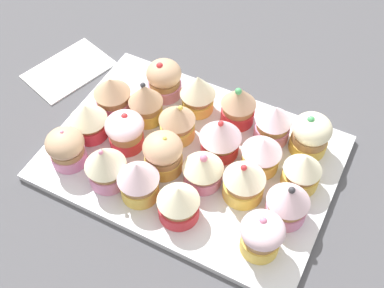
{
  "coord_description": "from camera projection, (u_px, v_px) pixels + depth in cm",
  "views": [
    {
      "loc": [
        -21.34,
        41.53,
        64.53
      ],
      "look_at": [
        0.0,
        0.0,
        4.2
      ],
      "focal_mm": 45.85,
      "sensor_mm": 36.0,
      "label": 1
    }
  ],
  "objects": [
    {
      "name": "ground_plane",
      "position": [
        192.0,
        165.0,
        0.81
      ],
      "size": [
        180.0,
        180.0,
        3.0
      ],
      "primitive_type": "cube",
      "color": "#4C4C51"
    },
    {
      "name": "baking_tray",
      "position": [
        192.0,
        158.0,
        0.79
      ],
      "size": [
        44.92,
        31.8,
        1.2
      ],
      "color": "silver",
      "rests_on": "ground_plane"
    },
    {
      "name": "cupcake_0",
      "position": [
        311.0,
        134.0,
        0.77
      ],
      "size": [
        6.19,
        6.19,
        7.49
      ],
      "color": "#EFC651",
      "rests_on": "baking_tray"
    },
    {
      "name": "cupcake_1",
      "position": [
        273.0,
        123.0,
        0.78
      ],
      "size": [
        5.84,
        5.84,
        7.15
      ],
      "color": "pink",
      "rests_on": "baking_tray"
    },
    {
      "name": "cupcake_2",
      "position": [
        239.0,
        104.0,
        0.8
      ],
      "size": [
        5.82,
        5.82,
        7.99
      ],
      "color": "#D1333D",
      "rests_on": "baking_tray"
    },
    {
      "name": "cupcake_3",
      "position": [
        198.0,
        92.0,
        0.82
      ],
      "size": [
        6.02,
        6.02,
        7.57
      ],
      "color": "#EFC651",
      "rests_on": "baking_tray"
    },
    {
      "name": "cupcake_4",
      "position": [
        164.0,
        79.0,
        0.84
      ],
      "size": [
        6.07,
        6.07,
        7.4
      ],
      "color": "pink",
      "rests_on": "baking_tray"
    },
    {
      "name": "cupcake_5",
      "position": [
        302.0,
        170.0,
        0.73
      ],
      "size": [
        5.77,
        5.77,
        6.83
      ],
      "color": "#EFC651",
      "rests_on": "baking_tray"
    },
    {
      "name": "cupcake_6",
      "position": [
        262.0,
        153.0,
        0.75
      ],
      "size": [
        6.23,
        6.23,
        6.62
      ],
      "color": "#EFC651",
      "rests_on": "baking_tray"
    },
    {
      "name": "cupcake_7",
      "position": [
        221.0,
        135.0,
        0.76
      ],
      "size": [
        6.7,
        6.7,
        7.86
      ],
      "color": "#D1333D",
      "rests_on": "baking_tray"
    },
    {
      "name": "cupcake_8",
      "position": [
        177.0,
        121.0,
        0.78
      ],
      "size": [
        5.94,
        5.94,
        7.11
      ],
      "color": "#EFC651",
      "rests_on": "baking_tray"
    },
    {
      "name": "cupcake_9",
      "position": [
        146.0,
        102.0,
        0.8
      ],
      "size": [
        5.74,
        5.74,
        8.0
      ],
      "color": "#EFC651",
      "rests_on": "baking_tray"
    },
    {
      "name": "cupcake_10",
      "position": [
        112.0,
        94.0,
        0.82
      ],
      "size": [
        6.26,
        6.26,
        7.32
      ],
      "color": "pink",
      "rests_on": "baking_tray"
    },
    {
      "name": "cupcake_11",
      "position": [
        288.0,
        201.0,
        0.69
      ],
      "size": [
        6.24,
        6.24,
        7.86
      ],
      "color": "pink",
      "rests_on": "baking_tray"
    },
    {
      "name": "cupcake_12",
      "position": [
        244.0,
        180.0,
        0.71
      ],
      "size": [
        6.32,
        6.32,
        7.67
      ],
      "color": "#EFC651",
      "rests_on": "baking_tray"
    },
    {
      "name": "cupcake_13",
      "position": [
        203.0,
        168.0,
        0.73
      ],
      "size": [
        6.28,
        6.28,
        6.94
      ],
      "color": "pink",
      "rests_on": "baking_tray"
    },
    {
      "name": "cupcake_14",
      "position": [
        163.0,
        154.0,
        0.74
      ],
      "size": [
        6.13,
        6.13,
        7.22
      ],
      "color": "#EFC651",
      "rests_on": "baking_tray"
    },
    {
      "name": "cupcake_15",
      "position": [
        125.0,
        131.0,
        0.77
      ],
      "size": [
        6.23,
        6.23,
        6.7
      ],
      "color": "#D1333D",
      "rests_on": "baking_tray"
    },
    {
      "name": "cupcake_16",
      "position": [
        88.0,
        119.0,
        0.79
      ],
      "size": [
        6.21,
        6.21,
        6.82
      ],
      "color": "#D1333D",
      "rests_on": "baking_tray"
    },
    {
      "name": "cupcake_17",
      "position": [
        262.0,
        235.0,
        0.66
      ],
      "size": [
        6.14,
        6.14,
        7.16
      ],
      "color": "#EFC651",
      "rests_on": "baking_tray"
    },
    {
      "name": "cupcake_18",
      "position": [
        178.0,
        201.0,
        0.69
      ],
      "size": [
        6.2,
        6.2,
        6.94
      ],
      "color": "#D1333D",
      "rests_on": "baking_tray"
    },
    {
      "name": "cupcake_19",
      "position": [
        138.0,
        179.0,
        0.71
      ],
      "size": [
        6.26,
        6.26,
        7.72
      ],
      "color": "#EFC651",
      "rests_on": "baking_tray"
    },
    {
      "name": "cupcake_20",
      "position": [
        105.0,
        165.0,
        0.72
      ],
      "size": [
        6.32,
        6.32,
        8.19
      ],
      "color": "pink",
      "rests_on": "baking_tray"
    },
    {
      "name": "cupcake_21",
      "position": [
        66.0,
        148.0,
        0.75
      ],
      "size": [
        6.05,
        6.05,
        6.64
      ],
      "color": "pink",
      "rests_on": "baking_tray"
    },
    {
      "name": "napkin",
      "position": [
        69.0,
        69.0,
        0.92
      ],
      "size": [
        14.37,
        17.61,
        0.6
      ],
      "primitive_type": "cube",
      "rotation": [
        0.0,
        0.0,
        -0.31
      ],
      "color": "white",
      "rests_on": "ground_plane"
    }
  ]
}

